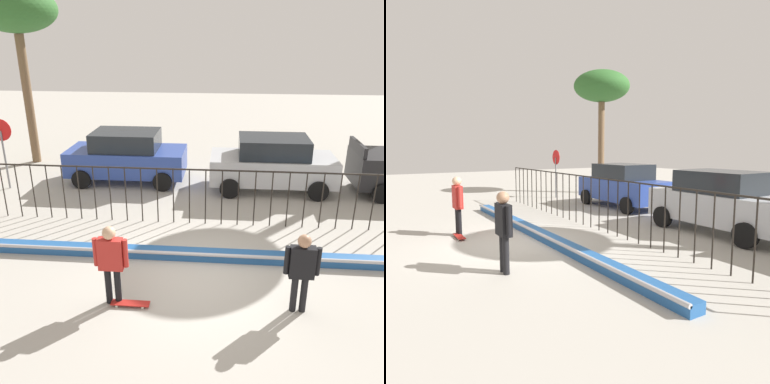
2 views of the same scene
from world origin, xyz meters
The scene contains 10 objects.
ground_plane centered at (0.00, 0.00, 0.00)m, with size 60.00×60.00×0.00m, color #ADA89E.
bowl_coping_ledge centered at (0.00, 0.78, 0.12)m, with size 11.00×0.40×0.27m.
perimeter_fence centered at (0.00, 2.80, 1.04)m, with size 14.04×0.04×1.68m.
skateboarder centered at (-1.66, -1.13, 1.05)m, with size 0.71×0.27×1.76m.
skateboard centered at (-1.31, -1.21, 0.06)m, with size 0.80×0.20×0.07m.
camera_operator centered at (2.09, -1.06, 1.03)m, with size 0.69×0.26×1.71m.
parked_car_blue centered at (-3.12, 6.25, 0.97)m, with size 4.30×2.12×1.90m.
parked_car_silver centered at (2.16, 5.82, 0.97)m, with size 4.30×2.12×1.90m.
stop_sign centered at (-7.20, 5.10, 1.62)m, with size 0.76×0.07×2.50m.
palm_tree_short centered at (-7.65, 8.30, 5.93)m, with size 3.16×3.16×6.93m.
Camera 2 is at (8.83, -3.42, 2.57)m, focal length 32.54 mm.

